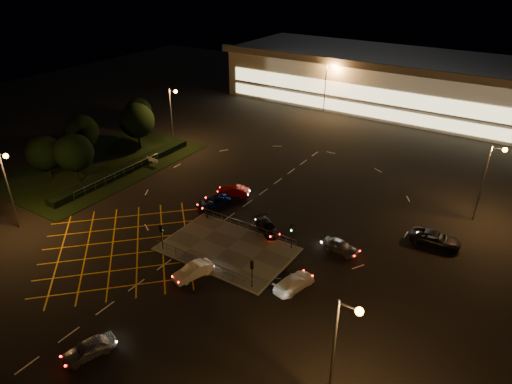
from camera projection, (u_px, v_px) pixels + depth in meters
The scene contains 27 objects.
ground at pixel (224, 236), 53.80m from camera, with size 180.00×180.00×0.00m, color black.
pedestrian_island at pixel (227, 249), 51.32m from camera, with size 14.00×9.00×0.12m, color #4C4944.
grass_verge at pixel (103, 165), 71.71m from camera, with size 18.00×30.00×0.08m, color black.
hedge at pixel (125, 169), 69.09m from camera, with size 2.00×26.00×1.00m, color black.
supermarket at pixel (396, 81), 97.25m from camera, with size 72.00×26.50×10.50m.
streetlight_sw at pixel (8, 180), 52.22m from camera, with size 1.78×0.56×10.03m.
streetlight_se at pixel (341, 342), 30.51m from camera, with size 1.78×0.56×10.03m.
streetlight_nw at pixel (173, 110), 75.43m from camera, with size 1.78×0.56×10.03m.
streetlight_ne at pixel (489, 173), 53.79m from camera, with size 1.78×0.56×10.03m.
streetlight_far_left at pixel (328, 83), 90.93m from camera, with size 1.78×0.56×10.03m.
signal_sw at pixel (161, 232), 50.17m from camera, with size 0.28×0.30×3.15m.
signal_se at pixel (252, 269), 44.40m from camera, with size 0.28×0.30×3.15m.
signal_nw at pixel (206, 202), 56.10m from camera, with size 0.28×0.30×3.15m.
signal_ne at pixel (292, 231), 50.32m from camera, with size 0.28×0.30×3.15m.
tree_a at pixel (45, 153), 64.74m from camera, with size 5.04×5.04×6.86m.
tree_b at pixel (82, 132), 71.49m from camera, with size 5.40×5.40×7.35m.
tree_c at pixel (137, 121), 75.35m from camera, with size 5.76×5.76×7.84m.
tree_d at pixel (139, 111), 83.12m from camera, with size 4.68×4.68×6.37m.
tree_e at pixel (74, 153), 64.15m from camera, with size 5.40×5.40×7.35m.
car_near_silver at pixel (89, 348), 37.59m from camera, with size 1.75×4.34×1.48m, color #B9BDC1.
car_queue_white at pixel (193, 271), 46.73m from camera, with size 1.51×4.33×1.43m, color silver.
car_left_blue at pixel (214, 202), 59.77m from camera, with size 2.11×4.59×1.27m, color #0D1C4F.
car_far_dkgrey at pixel (267, 227), 54.33m from camera, with size 1.80×4.44×1.29m, color black.
car_right_silver at pixel (340, 246), 50.67m from camera, with size 1.67×4.15×1.41m, color #9FA2A6.
car_circ_red at pixel (234, 191), 62.41m from camera, with size 1.50×4.31×1.42m, color #930A0B.
car_east_grey at pixel (435, 239), 51.89m from camera, with size 2.56×5.56×1.55m, color black.
car_approach_white at pixel (294, 282), 45.17m from camera, with size 1.95×4.80×1.39m, color silver.
Camera 1 is at (27.80, -35.77, 29.72)m, focal length 32.00 mm.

